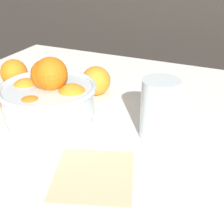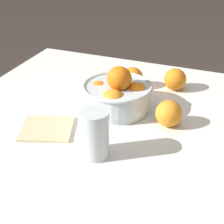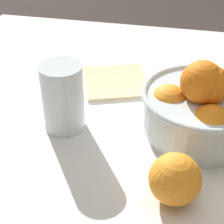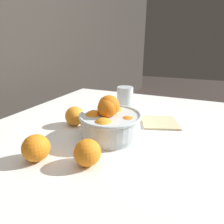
{
  "view_description": "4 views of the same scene",
  "coord_description": "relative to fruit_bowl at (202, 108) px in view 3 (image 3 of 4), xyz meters",
  "views": [
    {
      "loc": [
        0.3,
        -0.56,
        1.08
      ],
      "look_at": [
        0.04,
        0.01,
        0.75
      ],
      "focal_mm": 50.0,
      "sensor_mm": 36.0,
      "label": 1
    },
    {
      "loc": [
        0.91,
        0.38,
        1.31
      ],
      "look_at": [
        -0.01,
        0.01,
        0.75
      ],
      "focal_mm": 60.0,
      "sensor_mm": 36.0,
      "label": 2
    },
    {
      "loc": [
        -0.07,
        0.6,
        1.16
      ],
      "look_at": [
        0.05,
        0.02,
        0.75
      ],
      "focal_mm": 60.0,
      "sensor_mm": 36.0,
      "label": 3
    },
    {
      "loc": [
        -0.66,
        -0.25,
        1.02
      ],
      "look_at": [
        0.01,
        0.04,
        0.75
      ],
      "focal_mm": 28.0,
      "sensor_mm": 36.0,
      "label": 4
    }
  ],
  "objects": [
    {
      "name": "juice_glass",
      "position": [
        0.26,
        0.03,
        0.0
      ],
      "size": [
        0.08,
        0.08,
        0.14
      ],
      "color": "#F4A314",
      "rests_on": "dining_table"
    },
    {
      "name": "fruit_bowl",
      "position": [
        0.0,
        0.0,
        0.0
      ],
      "size": [
        0.23,
        0.23,
        0.16
      ],
      "color": "silver",
      "rests_on": "dining_table"
    },
    {
      "name": "napkin",
      "position": [
        0.2,
        -0.16,
        -0.06
      ],
      "size": [
        0.19,
        0.19,
        0.01
      ],
      "primitive_type": "cube",
      "rotation": [
        0.0,
        0.0,
        0.34
      ],
      "color": "beige",
      "rests_on": "dining_table"
    },
    {
      "name": "orange_loose_aside",
      "position": [
        0.04,
        0.18,
        -0.02
      ],
      "size": [
        0.08,
        0.08,
        0.08
      ],
      "primitive_type": "sphere",
      "color": "orange",
      "rests_on": "dining_table"
    },
    {
      "name": "dining_table",
      "position": [
        0.12,
        0.01,
        -0.13
      ],
      "size": [
        1.12,
        1.07,
        0.7
      ],
      "color": "white",
      "rests_on": "ground_plane"
    }
  ]
}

